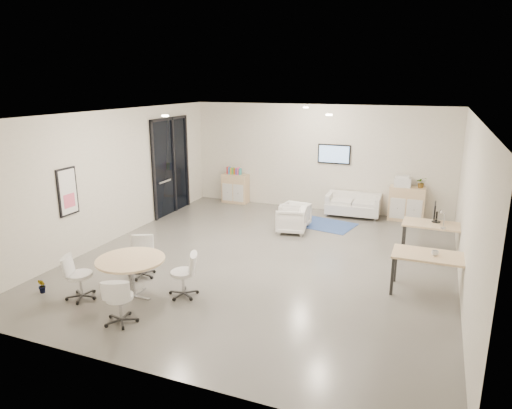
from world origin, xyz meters
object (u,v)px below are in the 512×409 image
at_px(armchair_left, 291,218).
at_px(round_table, 131,263).
at_px(desk_rear, 436,227).
at_px(sideboard_right, 407,204).
at_px(sideboard_left, 235,189).
at_px(loveseat, 353,206).
at_px(desk_front, 434,259).
at_px(armchair_right, 295,214).

distance_m(armchair_left, round_table, 4.93).
bearing_deg(desk_rear, sideboard_right, 108.46).
relative_size(sideboard_left, loveseat, 0.60).
distance_m(desk_rear, round_table, 6.68).
bearing_deg(sideboard_left, armchair_left, -40.86).
height_order(sideboard_left, desk_front, sideboard_left).
bearing_deg(loveseat, sideboard_right, 2.81).
distance_m(sideboard_left, desk_rear, 6.68).
bearing_deg(round_table, armchair_right, 73.22).
bearing_deg(armchair_left, round_table, -28.90).
distance_m(sideboard_right, armchair_right, 3.29).
bearing_deg(desk_front, armchair_left, 145.00).
relative_size(loveseat, desk_rear, 1.09).
distance_m(loveseat, desk_rear, 3.38).
bearing_deg(armchair_right, desk_rear, -7.08).
relative_size(armchair_left, desk_front, 0.51).
height_order(armchair_right, desk_front, desk_front).
height_order(sideboard_right, desk_front, sideboard_right).
height_order(loveseat, armchair_left, armchair_left).
bearing_deg(loveseat, desk_rear, -49.38).
bearing_deg(round_table, desk_front, 23.15).
height_order(sideboard_left, sideboard_right, sideboard_right).
height_order(desk_rear, desk_front, desk_front).
height_order(sideboard_left, round_table, sideboard_left).
bearing_deg(desk_front, armchair_right, 140.53).
height_order(sideboard_left, desk_rear, sideboard_left).
bearing_deg(round_table, armchair_left, 71.27).
relative_size(loveseat, round_table, 1.27).
height_order(armchair_right, round_table, round_table).
distance_m(loveseat, desk_front, 5.15).
relative_size(sideboard_left, desk_rear, 0.65).
relative_size(armchair_left, round_table, 0.61).
bearing_deg(round_table, sideboard_right, 58.12).
xyz_separation_m(sideboard_right, armchair_right, (-2.75, -1.79, -0.13)).
height_order(sideboard_right, armchair_right, sideboard_right).
bearing_deg(desk_front, sideboard_right, 99.74).
distance_m(sideboard_left, armchair_right, 3.16).
bearing_deg(desk_front, sideboard_left, 142.43).
height_order(desk_front, round_table, desk_front).
height_order(loveseat, desk_rear, desk_rear).
xyz_separation_m(sideboard_right, desk_rear, (0.80, -2.59, 0.18)).
distance_m(sideboard_left, armchair_left, 3.48).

